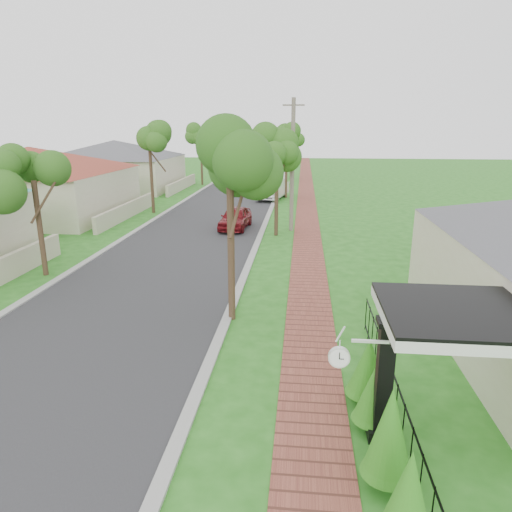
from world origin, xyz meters
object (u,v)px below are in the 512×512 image
at_px(near_tree, 230,162).
at_px(porch_post, 383,387).
at_px(utility_pole, 292,165).
at_px(station_clock, 342,356).
at_px(parked_car_white, 272,189).
at_px(parked_car_red, 235,218).

bearing_deg(near_tree, porch_post, -55.14).
height_order(near_tree, utility_pole, utility_pole).
bearing_deg(station_clock, porch_post, 25.05).
relative_size(parked_car_white, utility_pole, 0.67).
relative_size(parked_car_red, parked_car_white, 0.76).
xyz_separation_m(parked_car_red, station_clock, (4.69, -18.83, 1.31)).
height_order(parked_car_white, utility_pole, utility_pole).
bearing_deg(utility_pole, porch_post, -83.00).
bearing_deg(parked_car_white, porch_post, -70.97).
height_order(porch_post, station_clock, porch_post).
relative_size(parked_car_red, utility_pole, 0.51).
height_order(parked_car_red, near_tree, near_tree).
bearing_deg(station_clock, parked_car_white, 96.16).
xyz_separation_m(parked_car_white, utility_pole, (1.90, -11.77, 2.93)).
height_order(parked_car_white, station_clock, station_clock).
bearing_deg(parked_car_red, near_tree, -77.82).
bearing_deg(utility_pole, near_tree, -96.61).
distance_m(near_tree, station_clock, 7.10).
bearing_deg(utility_pole, station_clock, -85.74).
distance_m(parked_car_red, parked_car_white, 11.75).
height_order(parked_car_red, utility_pole, utility_pole).
height_order(porch_post, parked_car_white, porch_post).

